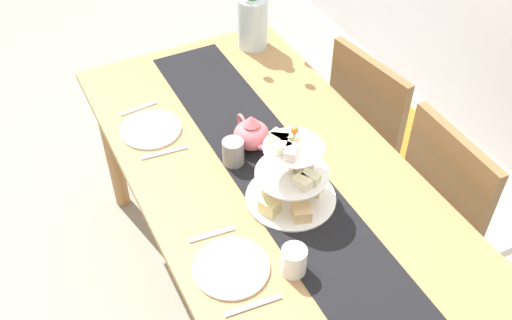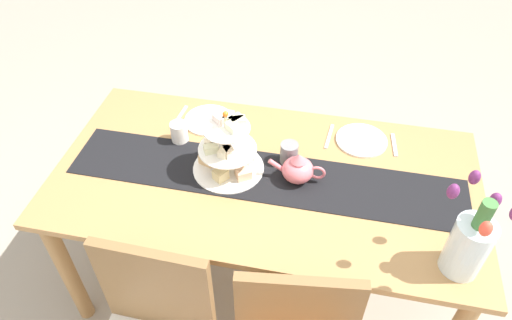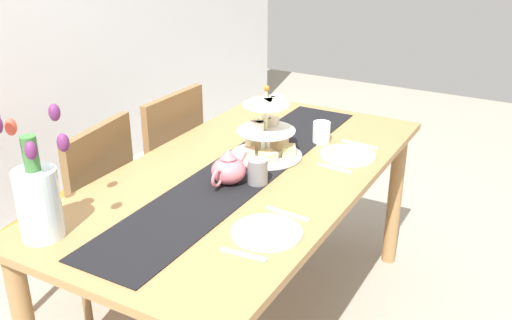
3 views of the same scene
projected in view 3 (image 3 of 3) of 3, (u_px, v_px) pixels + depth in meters
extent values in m
cube|color=#A37747|center=(247.00, 174.00, 2.29)|extent=(1.77, 0.91, 0.03)
cylinder|color=#A37747|center=(395.00, 199.00, 2.92)|extent=(0.07, 0.07, 0.73)
cylinder|color=#A37747|center=(261.00, 168.00, 3.27)|extent=(0.07, 0.07, 0.73)
cylinder|color=brown|center=(71.00, 239.00, 2.87)|extent=(0.04, 0.04, 0.41)
cylinder|color=brown|center=(19.00, 279.00, 2.56)|extent=(0.04, 0.04, 0.41)
cylinder|color=brown|center=(133.00, 254.00, 2.74)|extent=(0.04, 0.04, 0.41)
cylinder|color=brown|center=(86.00, 298.00, 2.44)|extent=(0.04, 0.04, 0.41)
cube|color=orange|center=(72.00, 223.00, 2.56)|extent=(0.47, 0.47, 0.05)
cube|color=brown|center=(102.00, 178.00, 2.40)|extent=(0.42, 0.09, 0.45)
cylinder|color=brown|center=(148.00, 195.00, 3.31)|extent=(0.04, 0.04, 0.41)
cylinder|color=brown|center=(103.00, 222.00, 3.02)|extent=(0.04, 0.04, 0.41)
cylinder|color=brown|center=(199.00, 211.00, 3.14)|extent=(0.04, 0.04, 0.41)
cylinder|color=brown|center=(157.00, 241.00, 2.85)|extent=(0.04, 0.04, 0.41)
cube|color=silver|center=(149.00, 177.00, 2.99)|extent=(0.43, 0.43, 0.05)
cube|color=brown|center=(175.00, 139.00, 2.80)|extent=(0.42, 0.05, 0.45)
cube|color=black|center=(244.00, 169.00, 2.29)|extent=(1.65, 0.29, 0.00)
cylinder|color=beige|center=(266.00, 124.00, 2.36)|extent=(0.01, 0.01, 0.28)
cylinder|color=white|center=(266.00, 155.00, 2.41)|extent=(0.30, 0.30, 0.01)
cylinder|color=white|center=(266.00, 130.00, 2.37)|extent=(0.24, 0.24, 0.01)
cylinder|color=white|center=(266.00, 105.00, 2.32)|extent=(0.19, 0.19, 0.01)
cube|color=#E6BC80|center=(279.00, 143.00, 2.47)|extent=(0.07, 0.07, 0.04)
cube|color=beige|center=(253.00, 145.00, 2.44)|extent=(0.07, 0.07, 0.05)
cube|color=beige|center=(248.00, 154.00, 2.36)|extent=(0.08, 0.08, 0.04)
cube|color=beige|center=(268.00, 157.00, 2.33)|extent=(0.08, 0.08, 0.04)
cube|color=#DFCE84|center=(289.00, 151.00, 2.38)|extent=(0.08, 0.07, 0.05)
cube|color=#F4E5BE|center=(274.00, 121.00, 2.41)|extent=(0.06, 0.05, 0.03)
cube|color=beige|center=(266.00, 120.00, 2.42)|extent=(0.07, 0.06, 0.03)
cube|color=beige|center=(258.00, 124.00, 2.38)|extent=(0.05, 0.06, 0.03)
cube|color=beige|center=(257.00, 126.00, 2.36)|extent=(0.06, 0.07, 0.03)
cube|color=beige|center=(260.00, 102.00, 2.30)|extent=(0.07, 0.06, 0.03)
cube|color=#F2E9B4|center=(267.00, 104.00, 2.27)|extent=(0.07, 0.05, 0.03)
cube|color=beige|center=(270.00, 104.00, 2.28)|extent=(0.06, 0.07, 0.03)
cube|color=silver|center=(276.00, 102.00, 2.30)|extent=(0.04, 0.06, 0.03)
cube|color=silver|center=(276.00, 99.00, 2.33)|extent=(0.07, 0.06, 0.03)
sphere|color=orange|center=(266.00, 88.00, 2.30)|extent=(0.02, 0.02, 0.02)
ellipsoid|color=#D66B75|center=(229.00, 170.00, 2.16)|extent=(0.13, 0.13, 0.10)
cone|color=#D66B75|center=(228.00, 154.00, 2.13)|extent=(0.06, 0.06, 0.04)
cylinder|color=#D66B75|center=(241.00, 160.00, 2.23)|extent=(0.07, 0.02, 0.06)
torus|color=#D66B75|center=(217.00, 178.00, 2.09)|extent=(0.07, 0.01, 0.07)
cylinder|color=silver|center=(39.00, 204.00, 1.79)|extent=(0.13, 0.13, 0.23)
cylinder|color=#3D7538|center=(31.00, 155.00, 1.72)|extent=(0.05, 0.05, 0.12)
ellipsoid|color=#6B2860|center=(54.00, 112.00, 1.78)|extent=(0.04, 0.04, 0.06)
ellipsoid|color=#EF4C38|center=(11.00, 127.00, 1.77)|extent=(0.04, 0.04, 0.06)
ellipsoid|color=#6B2860|center=(31.00, 151.00, 1.66)|extent=(0.04, 0.04, 0.06)
ellipsoid|color=#6B2860|center=(63.00, 143.00, 1.67)|extent=(0.04, 0.04, 0.06)
cylinder|color=white|center=(267.00, 232.00, 1.84)|extent=(0.23, 0.23, 0.01)
cube|color=silver|center=(244.00, 254.00, 1.73)|extent=(0.03, 0.15, 0.01)
cube|color=silver|center=(287.00, 213.00, 1.96)|extent=(0.03, 0.17, 0.01)
cylinder|color=white|center=(348.00, 155.00, 2.42)|extent=(0.23, 0.23, 0.01)
cube|color=silver|center=(335.00, 168.00, 2.30)|extent=(0.03, 0.15, 0.01)
cube|color=silver|center=(360.00, 144.00, 2.53)|extent=(0.03, 0.17, 0.01)
cylinder|color=slate|center=(258.00, 171.00, 2.16)|extent=(0.08, 0.08, 0.09)
cylinder|color=white|center=(321.00, 132.00, 2.54)|extent=(0.08, 0.08, 0.09)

